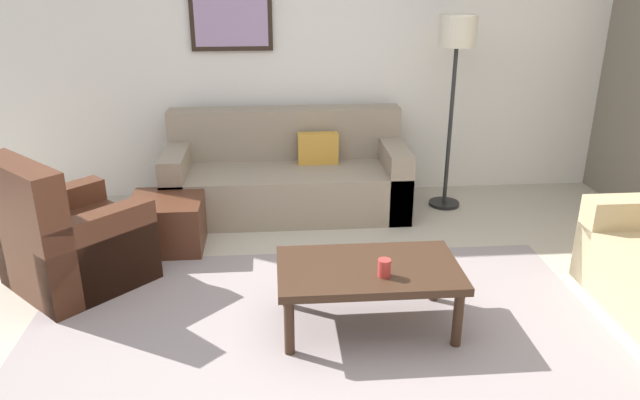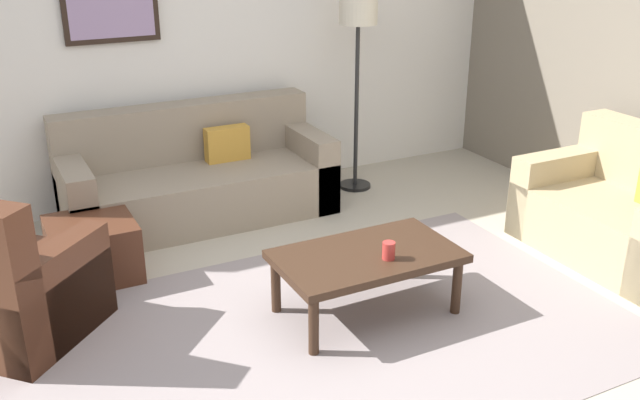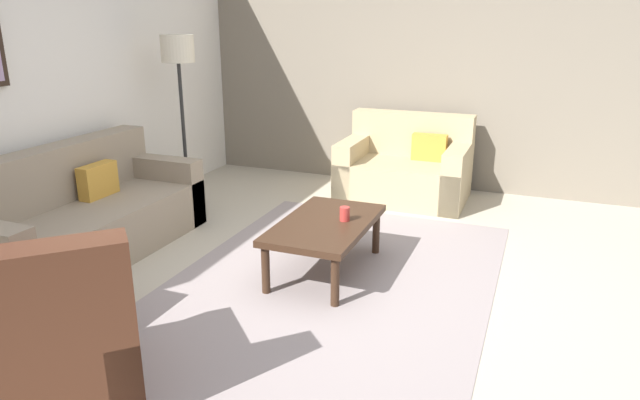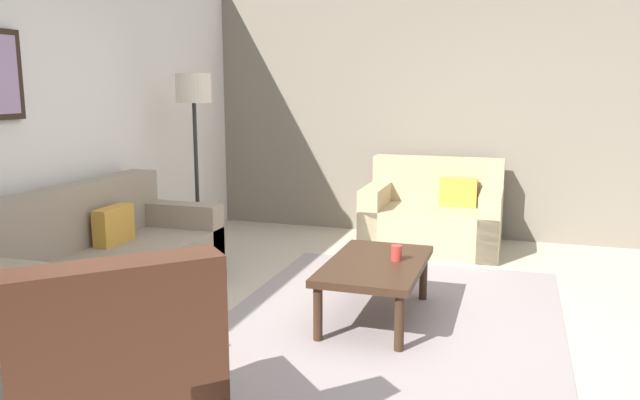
{
  "view_description": "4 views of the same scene",
  "coord_description": "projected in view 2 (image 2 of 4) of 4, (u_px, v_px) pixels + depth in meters",
  "views": [
    {
      "loc": [
        -0.23,
        -3.09,
        2.11
      ],
      "look_at": [
        0.03,
        0.16,
        0.83
      ],
      "focal_mm": 33.94,
      "sensor_mm": 36.0,
      "label": 1
    },
    {
      "loc": [
        -1.68,
        -3.19,
        2.3
      ],
      "look_at": [
        0.2,
        0.5,
        0.63
      ],
      "focal_mm": 39.96,
      "sensor_mm": 36.0,
      "label": 2
    },
    {
      "loc": [
        -3.42,
        -1.33,
        1.87
      ],
      "look_at": [
        0.24,
        0.12,
        0.6
      ],
      "focal_mm": 31.93,
      "sensor_mm": 36.0,
      "label": 3
    },
    {
      "loc": [
        -3.7,
        -0.77,
        1.59
      ],
      "look_at": [
        0.41,
        0.54,
        0.8
      ],
      "focal_mm": 34.72,
      "sensor_mm": 36.0,
      "label": 4
    }
  ],
  "objects": [
    {
      "name": "ground_plane",
      "position": [
        328.0,
        333.0,
        4.2
      ],
      "size": [
        8.0,
        8.0,
        0.0
      ],
      "primitive_type": "plane",
      "color": "#B2A893"
    },
    {
      "name": "couch_loveseat",
      "position": [
        629.0,
        214.0,
        5.11
      ],
      "size": [
        0.91,
        1.32,
        0.88
      ],
      "color": "tan",
      "rests_on": "ground_plane"
    },
    {
      "name": "coffee_table",
      "position": [
        367.0,
        260.0,
        4.29
      ],
      "size": [
        1.1,
        0.64,
        0.41
      ],
      "color": "#382316",
      "rests_on": "ground_plane"
    },
    {
      "name": "cup",
      "position": [
        389.0,
        251.0,
        4.18
      ],
      "size": [
        0.08,
        0.08,
        0.11
      ],
      "primitive_type": "cylinder",
      "color": "#B2332D",
      "rests_on": "coffee_table"
    },
    {
      "name": "couch_main",
      "position": [
        196.0,
        179.0,
        5.78
      ],
      "size": [
        2.11,
        0.88,
        0.88
      ],
      "color": "gray",
      "rests_on": "ground_plane"
    },
    {
      "name": "armchair_leather",
      "position": [
        4.0,
        293.0,
        4.03
      ],
      "size": [
        1.13,
        1.13,
        0.95
      ],
      "color": "#4C2819",
      "rests_on": "ground_plane"
    },
    {
      "name": "rear_partition",
      "position": [
        182.0,
        32.0,
        5.83
      ],
      "size": [
        6.0,
        0.12,
        2.8
      ],
      "primitive_type": "cube",
      "color": "silver",
      "rests_on": "ground_plane"
    },
    {
      "name": "lamp_standing",
      "position": [
        358.0,
        29.0,
        5.93
      ],
      "size": [
        0.32,
        0.32,
        1.71
      ],
      "color": "black",
      "rests_on": "ground_plane"
    },
    {
      "name": "ottoman",
      "position": [
        93.0,
        249.0,
        4.8
      ],
      "size": [
        0.56,
        0.56,
        0.4
      ],
      "primitive_type": "cube",
      "color": "#4C2819",
      "rests_on": "ground_plane"
    },
    {
      "name": "framed_artwork",
      "position": [
        110.0,
        3.0,
        5.41
      ],
      "size": [
        0.73,
        0.04,
        0.6
      ],
      "color": "black"
    },
    {
      "name": "area_rug",
      "position": [
        328.0,
        333.0,
        4.2
      ],
      "size": [
        3.57,
        2.28,
        0.01
      ],
      "primitive_type": "cube",
      "color": "gray",
      "rests_on": "ground_plane"
    }
  ]
}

